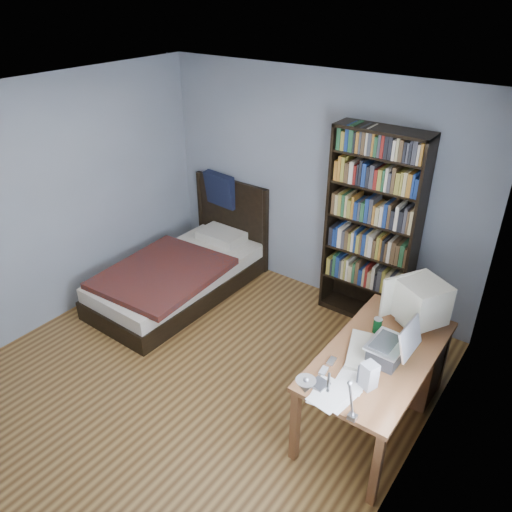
# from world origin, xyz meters

# --- Properties ---
(room) EXTENTS (4.20, 4.24, 2.50)m
(room) POSITION_xyz_m (0.03, -0.00, 1.25)
(room) COLOR #563619
(room) RESTS_ON ground
(desk) EXTENTS (0.75, 1.48, 0.73)m
(desk) POSITION_xyz_m (1.51, 0.98, 0.41)
(desk) COLOR brown
(desk) RESTS_ON floor
(crt_monitor) EXTENTS (0.52, 0.47, 0.43)m
(crt_monitor) POSITION_xyz_m (1.59, 1.07, 0.97)
(crt_monitor) COLOR #BEB79D
(crt_monitor) RESTS_ON desk
(laptop) EXTENTS (0.33, 0.33, 0.40)m
(laptop) POSITION_xyz_m (1.59, 0.52, 0.84)
(laptop) COLOR #2D2D30
(laptop) RESTS_ON desk
(desk_lamp) EXTENTS (0.22, 0.50, 0.59)m
(desk_lamp) POSITION_xyz_m (1.51, -0.50, 1.20)
(desk_lamp) COLOR #99999E
(desk_lamp) RESTS_ON desk
(keyboard) EXTENTS (0.32, 0.50, 0.04)m
(keyboard) POSITION_xyz_m (1.38, 0.49, 0.75)
(keyboard) COLOR #BCB59D
(keyboard) RESTS_ON desk
(speaker) EXTENTS (0.13, 0.13, 0.20)m
(speaker) POSITION_xyz_m (1.58, 0.18, 0.83)
(speaker) COLOR #949496
(speaker) RESTS_ON desk
(soda_can) EXTENTS (0.07, 0.07, 0.13)m
(soda_can) POSITION_xyz_m (1.37, 0.80, 0.79)
(soda_can) COLOR #063215
(soda_can) RESTS_ON desk
(mouse) EXTENTS (0.06, 0.10, 0.03)m
(mouse) POSITION_xyz_m (1.50, 0.82, 0.75)
(mouse) COLOR silver
(mouse) RESTS_ON desk
(phone_silver) EXTENTS (0.06, 0.10, 0.02)m
(phone_silver) POSITION_xyz_m (1.25, 0.26, 0.74)
(phone_silver) COLOR silver
(phone_silver) RESTS_ON desk
(phone_grey) EXTENTS (0.06, 0.10, 0.02)m
(phone_grey) POSITION_xyz_m (1.26, 0.13, 0.74)
(phone_grey) COLOR #949496
(phone_grey) RESTS_ON desk
(external_drive) EXTENTS (0.13, 0.13, 0.02)m
(external_drive) POSITION_xyz_m (1.30, -0.01, 0.74)
(external_drive) COLOR #949496
(external_drive) RESTS_ON desk
(bookshelf) EXTENTS (0.93, 0.30, 2.06)m
(bookshelf) POSITION_xyz_m (0.78, 1.94, 1.04)
(bookshelf) COLOR black
(bookshelf) RESTS_ON floor
(bed) EXTENTS (1.17, 2.13, 1.16)m
(bed) POSITION_xyz_m (-1.13, 1.13, 0.25)
(bed) COLOR black
(bed) RESTS_ON floor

